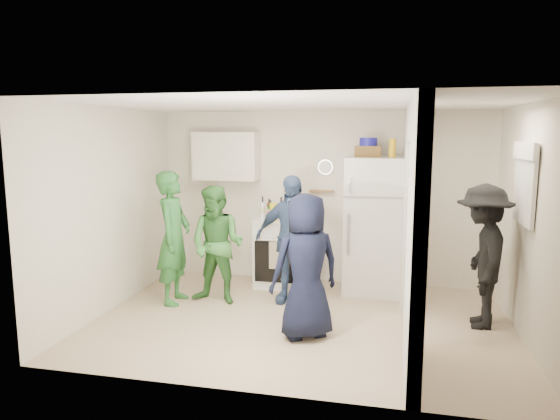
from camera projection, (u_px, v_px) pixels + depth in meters
The scene contains 35 objects.
floor at pixel (301, 321), 5.85m from camera, with size 4.80×4.80×0.00m, color tan.
wall_back at pixel (322, 198), 7.30m from camera, with size 4.80×4.80×0.00m, color silver.
wall_front at pixel (266, 250), 4.02m from camera, with size 4.80×4.80×0.00m, color silver.
wall_left at pixel (111, 209), 6.17m from camera, with size 3.40×3.40×0.00m, color silver.
wall_right at pixel (531, 224), 5.15m from camera, with size 3.40×3.40×0.00m, color silver.
ceiling at pixel (303, 104), 5.47m from camera, with size 4.80×4.80×0.00m, color white.
partition_pier_back at pixel (408, 206), 6.47m from camera, with size 0.12×1.20×2.50m, color silver.
partition_pier_front at pixel (416, 241), 4.34m from camera, with size 0.12×1.20×2.50m, color silver.
partition_header at pixel (415, 122), 5.25m from camera, with size 0.12×1.00×0.40m, color silver.
stove at pixel (285, 252), 7.20m from camera, with size 0.82×0.68×0.97m, color white.
upper_cabinet at pixel (226, 156), 7.33m from camera, with size 0.95×0.34×0.70m, color silver.
fridge at pixel (373, 225), 6.84m from camera, with size 0.77×0.75×1.86m, color white.
wicker_basket at pixel (368, 151), 6.76m from camera, with size 0.35×0.25×0.15m, color brown.
blue_bowl at pixel (368, 142), 6.74m from camera, with size 0.24×0.24×0.11m, color navy.
yellow_cup_stack_top at pixel (392, 148), 6.54m from camera, with size 0.09×0.09×0.25m, color gold.
wall_clock at pixel (326, 167), 7.20m from camera, with size 0.22×0.22×0.03m, color white.
spice_shelf at pixel (322, 191), 7.24m from camera, with size 0.35×0.08×0.03m, color olive.
nook_window at pixel (526, 184), 5.29m from camera, with size 0.03×0.70×0.80m, color black.
nook_window_frame at pixel (525, 184), 5.29m from camera, with size 0.04×0.76×0.86m, color white.
nook_valance at pixel (525, 151), 5.24m from camera, with size 0.04×0.82×0.18m, color white.
yellow_cup_stack_stove at pixel (273, 212), 6.92m from camera, with size 0.09×0.09×0.25m, color yellow.
red_cup at pixel (297, 217), 6.88m from camera, with size 0.09×0.09×0.12m, color #AA1C0B.
person_green_left at pixel (174, 238), 6.40m from camera, with size 0.62×0.41×1.71m, color #2C6A2A.
person_green_center at pixel (217, 245), 6.40m from camera, with size 0.74×0.58×1.53m, color #3F863B.
person_denim at pixel (291, 239), 6.41m from camera, with size 0.97×0.41×1.66m, color #38557B.
person_navy at pixel (306, 266), 5.30m from camera, with size 0.77×0.50×1.57m, color black.
person_nook at pixel (483, 256), 5.60m from camera, with size 1.05×0.61×1.63m, color black.
bottle_a at pixel (269, 208), 7.28m from camera, with size 0.06×0.06×0.27m, color maroon.
bottle_b at pixel (270, 210), 7.05m from camera, with size 0.07×0.07×0.28m, color #1B4D19.
bottle_c at pixel (281, 207), 7.27m from camera, with size 0.08×0.08×0.29m, color silver.
bottle_d at pixel (285, 208), 7.04m from camera, with size 0.08×0.08×0.33m, color brown.
bottle_e at pixel (294, 208), 7.28m from camera, with size 0.06×0.06×0.25m, color #9AA2AB.
bottle_f at pixel (296, 210), 7.07m from camera, with size 0.06×0.06×0.27m, color #123313.
bottle_g at pixel (305, 208), 7.17m from camera, with size 0.06×0.06×0.28m, color #A37D35.
bottle_h at pixel (263, 208), 7.03m from camera, with size 0.06×0.06×0.33m, color silver.
Camera 1 is at (0.95, -5.51, 2.18)m, focal length 32.00 mm.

